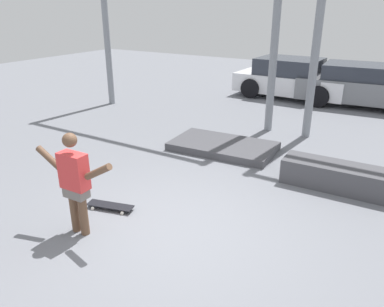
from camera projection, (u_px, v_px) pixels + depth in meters
The scene contains 7 objects.
ground_plane at pixel (175, 229), 5.69m from camera, with size 36.00×36.00×0.00m, color slate.
skateboarder at pixel (75, 180), 5.30m from camera, with size 1.42×0.22×1.57m.
skateboard at pixel (110, 206), 6.22m from camera, with size 0.82×0.40×0.08m.
grind_box at pixel (339, 177), 6.86m from camera, with size 2.05×0.63×0.47m, color #47474C.
manual_pad at pixel (223, 146), 8.76m from camera, with size 2.38×1.35×0.17m, color #47474C.
parked_car_white at pixel (291, 79), 13.53m from camera, with size 3.99×2.12×1.39m.
parked_car_grey at pixel (364, 86), 12.39m from camera, with size 4.31×2.24×1.36m.
Camera 1 is at (2.74, -4.02, 3.18)m, focal length 35.00 mm.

